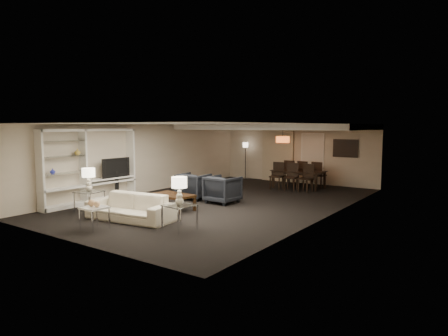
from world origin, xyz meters
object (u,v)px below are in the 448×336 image
vase_amber (77,152)px  side_table_left (89,202)px  marble_table (95,218)px  chair_fr (319,175)px  television (114,167)px  chair_nl (277,176)px  table_lamp_right (179,191)px  chair_fl (291,173)px  side_table_right (180,217)px  chair_nr (306,178)px  armchair_right (223,189)px  coffee_table (172,202)px  dining_table (298,179)px  armchair_left (194,186)px  sofa (130,207)px  table_lamp_left (89,180)px  chair_fm (305,174)px  chair_nm (291,177)px  vase_blue (53,171)px  floor_lamp (245,161)px  floor_speaker (117,185)px

vase_amber → side_table_left: bearing=-21.0°
marble_table → chair_fr: size_ratio=0.51×
television → chair_nl: television is taller
table_lamp_right → chair_fl: (-1.01, 8.09, -0.41)m
side_table_right → chair_nr: bearing=88.4°
armchair_right → vase_amber: 4.60m
coffee_table → dining_table: 5.98m
armchair_left → sofa: bearing=94.2°
table_lamp_left → chair_fl: (2.39, 8.09, -0.41)m
coffee_table → chair_nr: 5.53m
dining_table → chair_nr: (0.60, -0.65, 0.17)m
chair_fm → coffee_table: bearing=86.4°
armchair_right → chair_fl: 4.79m
chair_nm → chair_fr: same height
vase_blue → chair_fm: (4.05, 8.53, -0.62)m
armchair_left → chair_fl: (1.29, 4.79, 0.08)m
chair_fm → chair_fl: bearing=7.7°
side_table_right → armchair_left: bearing=124.9°
armchair_right → chair_nl: 3.49m
television → dining_table: 7.01m
coffee_table → table_lamp_right: table_lamp_right is taller
chair_fr → floor_lamp: 3.83m
armchair_left → side_table_left: (-1.10, -3.30, -0.13)m
dining_table → floor_lamp: floor_lamp is taller
side_table_left → vase_blue: (-1.06, -0.43, 0.84)m
vase_blue → television: bearing=89.2°
side_table_right → floor_lamp: (-3.59, 8.62, 0.54)m
floor_speaker → floor_lamp: floor_lamp is taller
chair_fm → table_lamp_left: bearing=77.4°
vase_blue → vase_amber: 0.99m
table_lamp_right → chair_nr: size_ratio=0.64×
dining_table → floor_speaker: bearing=-125.6°
vase_blue → chair_fm: size_ratio=0.15×
floor_speaker → chair_fl: chair_fl is taller
coffee_table → vase_amber: 3.33m
side_table_right → chair_fm: (-0.41, 8.09, 0.22)m
vase_amber → table_lamp_right: bearing=-5.2°
side_table_right → television: size_ratio=0.58×
side_table_right → television: 4.83m
chair_fl → chair_nm: bearing=115.7°
vase_blue → chair_fl: (3.45, 8.53, -0.62)m
marble_table → vase_blue: vase_blue is taller
television → vase_amber: vase_amber is taller
armchair_right → chair_fr: size_ratio=0.92×
chair_nr → chair_fl: 1.77m
vase_blue → chair_nm: 8.31m
vase_amber → floor_lamp: 8.30m
table_lamp_left → chair_nr: size_ratio=0.64×
floor_speaker → armchair_right: bearing=38.8°
table_lamp_left → armchair_right: bearing=55.1°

